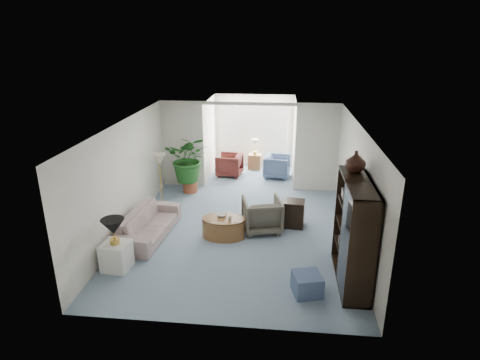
# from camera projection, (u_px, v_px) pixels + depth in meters

# --- Properties ---
(floor) EXTENTS (6.00, 6.00, 0.00)m
(floor) POSITION_uv_depth(u_px,v_px,m) (237.00, 235.00, 9.09)
(floor) COLOR gray
(floor) RESTS_ON ground
(sunroom_floor) EXTENTS (2.60, 2.60, 0.00)m
(sunroom_floor) POSITION_uv_depth(u_px,v_px,m) (251.00, 175.00, 12.93)
(sunroom_floor) COLOR gray
(sunroom_floor) RESTS_ON ground
(back_pier_left) EXTENTS (1.20, 0.12, 2.50)m
(back_pier_left) POSITION_uv_depth(u_px,v_px,m) (183.00, 145.00, 11.66)
(back_pier_left) COLOR silver
(back_pier_left) RESTS_ON ground
(back_pier_right) EXTENTS (1.20, 0.12, 2.50)m
(back_pier_right) POSITION_uv_depth(u_px,v_px,m) (317.00, 148.00, 11.29)
(back_pier_right) COLOR silver
(back_pier_right) RESTS_ON ground
(back_header) EXTENTS (2.60, 0.12, 0.10)m
(back_header) POSITION_uv_depth(u_px,v_px,m) (249.00, 104.00, 11.06)
(back_header) COLOR silver
(back_header) RESTS_ON back_pier_left
(window_pane) EXTENTS (2.20, 0.02, 1.50)m
(window_pane) POSITION_uv_depth(u_px,v_px,m) (254.00, 125.00, 13.46)
(window_pane) COLOR white
(window_blinds) EXTENTS (2.20, 0.02, 1.50)m
(window_blinds) POSITION_uv_depth(u_px,v_px,m) (254.00, 125.00, 13.43)
(window_blinds) COLOR white
(framed_picture) EXTENTS (0.04, 0.50, 0.40)m
(framed_picture) POSITION_uv_depth(u_px,v_px,m) (358.00, 168.00, 8.18)
(framed_picture) COLOR #BEB098
(sofa) EXTENTS (0.98, 2.11, 0.60)m
(sofa) POSITION_uv_depth(u_px,v_px,m) (149.00, 224.00, 8.95)
(sofa) COLOR #B8AC9C
(sofa) RESTS_ON ground
(end_table) EXTENTS (0.53, 0.53, 0.54)m
(end_table) POSITION_uv_depth(u_px,v_px,m) (117.00, 256.00, 7.72)
(end_table) COLOR white
(end_table) RESTS_ON ground
(table_lamp) EXTENTS (0.44, 0.44, 0.30)m
(table_lamp) POSITION_uv_depth(u_px,v_px,m) (113.00, 227.00, 7.51)
(table_lamp) COLOR black
(table_lamp) RESTS_ON end_table
(floor_lamp) EXTENTS (0.36, 0.36, 0.28)m
(floor_lamp) POSITION_uv_depth(u_px,v_px,m) (159.00, 159.00, 10.30)
(floor_lamp) COLOR beige
(floor_lamp) RESTS_ON ground
(coffee_table) EXTENTS (1.21, 1.21, 0.45)m
(coffee_table) POSITION_uv_depth(u_px,v_px,m) (224.00, 227.00, 8.95)
(coffee_table) COLOR brown
(coffee_table) RESTS_ON ground
(coffee_bowl) EXTENTS (0.28, 0.28, 0.05)m
(coffee_bowl) POSITION_uv_depth(u_px,v_px,m) (222.00, 215.00, 8.97)
(coffee_bowl) COLOR silver
(coffee_bowl) RESTS_ON coffee_table
(coffee_cup) EXTENTS (0.12, 0.12, 0.09)m
(coffee_cup) POSITION_uv_depth(u_px,v_px,m) (230.00, 219.00, 8.75)
(coffee_cup) COLOR beige
(coffee_cup) RESTS_ON coffee_table
(wingback_chair) EXTENTS (1.01, 1.02, 0.77)m
(wingback_chair) POSITION_uv_depth(u_px,v_px,m) (262.00, 215.00, 9.20)
(wingback_chair) COLOR #605B4C
(wingback_chair) RESTS_ON ground
(side_table_dark) EXTENTS (0.57, 0.47, 0.63)m
(side_table_dark) POSITION_uv_depth(u_px,v_px,m) (293.00, 213.00, 9.44)
(side_table_dark) COLOR black
(side_table_dark) RESTS_ON ground
(entertainment_cabinet) EXTENTS (0.46, 1.73, 1.92)m
(entertainment_cabinet) POSITION_uv_depth(u_px,v_px,m) (354.00, 233.00, 7.13)
(entertainment_cabinet) COLOR black
(entertainment_cabinet) RESTS_ON ground
(cabinet_urn) EXTENTS (0.37, 0.37, 0.38)m
(cabinet_urn) POSITION_uv_depth(u_px,v_px,m) (355.00, 161.00, 7.21)
(cabinet_urn) COLOR black
(cabinet_urn) RESTS_ON entertainment_cabinet
(ottoman) EXTENTS (0.57, 0.57, 0.37)m
(ottoman) POSITION_uv_depth(u_px,v_px,m) (307.00, 284.00, 7.00)
(ottoman) COLOR slate
(ottoman) RESTS_ON ground
(plant_pot) EXTENTS (0.40, 0.40, 0.32)m
(plant_pot) POSITION_uv_depth(u_px,v_px,m) (190.00, 186.00, 11.53)
(plant_pot) COLOR brown
(plant_pot) RESTS_ON ground
(house_plant) EXTENTS (1.21, 1.05, 1.35)m
(house_plant) POSITION_uv_depth(u_px,v_px,m) (189.00, 158.00, 11.25)
(house_plant) COLOR #215A1F
(house_plant) RESTS_ON plant_pot
(sunroom_chair_blue) EXTENTS (0.86, 0.84, 0.70)m
(sunroom_chair_blue) POSITION_uv_depth(u_px,v_px,m) (277.00, 166.00, 12.66)
(sunroom_chair_blue) COLOR slate
(sunroom_chair_blue) RESTS_ON ground
(sunroom_chair_maroon) EXTENTS (0.85, 0.83, 0.70)m
(sunroom_chair_maroon) POSITION_uv_depth(u_px,v_px,m) (229.00, 165.00, 12.80)
(sunroom_chair_maroon) COLOR maroon
(sunroom_chair_maroon) RESTS_ON ground
(sunroom_table) EXTENTS (0.45, 0.37, 0.50)m
(sunroom_table) POSITION_uv_depth(u_px,v_px,m) (255.00, 162.00, 13.46)
(sunroom_table) COLOR brown
(sunroom_table) RESTS_ON ground
(shelf_clutter) EXTENTS (0.30, 1.18, 1.06)m
(shelf_clutter) POSITION_uv_depth(u_px,v_px,m) (353.00, 229.00, 6.96)
(shelf_clutter) COLOR #292624
(shelf_clutter) RESTS_ON entertainment_cabinet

